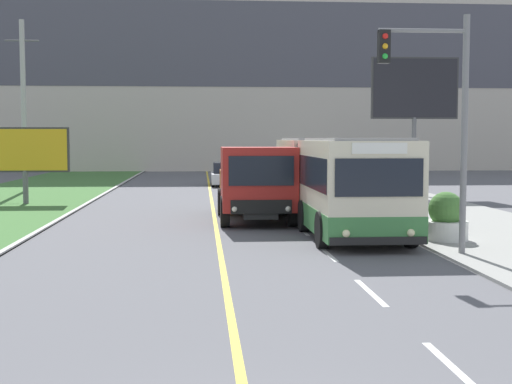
{
  "coord_description": "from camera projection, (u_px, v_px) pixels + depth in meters",
  "views": [
    {
      "loc": [
        -0.47,
        -5.47,
        2.95
      ],
      "look_at": [
        1.1,
        15.03,
        1.4
      ],
      "focal_mm": 50.0,
      "sensor_mm": 36.0,
      "label": 1
    }
  ],
  "objects": [
    {
      "name": "planter_round_near",
      "position": [
        446.0,
        219.0,
        20.09
      ],
      "size": [
        1.23,
        1.23,
        1.37
      ],
      "color": "silver",
      "rests_on": "sidewalk_right"
    },
    {
      "name": "car_distant",
      "position": [
        226.0,
        175.0,
        44.53
      ],
      "size": [
        1.8,
        4.3,
        1.45
      ],
      "color": "silver",
      "rests_on": "ground_plane"
    },
    {
      "name": "dump_truck",
      "position": [
        256.0,
        185.0,
        24.71
      ],
      "size": [
        2.56,
        6.54,
        2.66
      ],
      "color": "black",
      "rests_on": "ground_plane"
    },
    {
      "name": "utility_pole_far",
      "position": [
        24.0,
        105.0,
        39.01
      ],
      "size": [
        1.8,
        0.28,
        9.39
      ],
      "color": "#9E9E99",
      "rests_on": "ground_plane"
    },
    {
      "name": "city_bus",
      "position": [
        333.0,
        181.0,
        23.99
      ],
      "size": [
        2.7,
        12.55,
        2.97
      ],
      "color": "beige",
      "rests_on": "ground_plane"
    },
    {
      "name": "planter_round_second",
      "position": [
        400.0,
        206.0,
        24.59
      ],
      "size": [
        1.13,
        1.13,
        1.25
      ],
      "color": "silver",
      "rests_on": "sidewalk_right"
    },
    {
      "name": "billboard_small",
      "position": [
        25.0,
        152.0,
        31.78
      ],
      "size": [
        3.92,
        0.24,
        3.45
      ],
      "color": "#59595B",
      "rests_on": "ground_plane"
    },
    {
      "name": "traffic_light_mast",
      "position": [
        440.0,
        104.0,
        17.53
      ],
      "size": [
        2.28,
        0.32,
        5.98
      ],
      "color": "slate",
      "rests_on": "ground_plane"
    },
    {
      "name": "billboard_large",
      "position": [
        415.0,
        93.0,
        36.38
      ],
      "size": [
        4.5,
        0.24,
        7.08
      ],
      "color": "#59595B",
      "rests_on": "ground_plane"
    },
    {
      "name": "apartment_block_background",
      "position": [
        206.0,
        55.0,
        66.8
      ],
      "size": [
        80.0,
        8.04,
        21.52
      ],
      "color": "beige",
      "rests_on": "ground_plane"
    }
  ]
}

